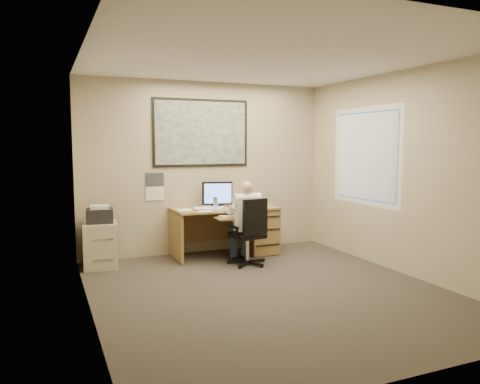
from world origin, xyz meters
name	(u,v)px	position (x,y,z in m)	size (l,w,h in m)	color
room_shell	(269,177)	(0.00, 0.00, 1.35)	(4.00, 4.50, 2.70)	#37302A
desk	(244,225)	(0.50, 1.90, 0.44)	(1.60, 0.97, 1.13)	#9F7744
world_map	(201,133)	(-0.08, 2.23, 1.90)	(1.56, 0.03, 1.06)	#1E4C93
wall_calendar	(155,187)	(-0.83, 2.24, 1.08)	(0.28, 0.01, 0.42)	white
window_blinds	(365,156)	(1.97, 0.80, 1.55)	(0.06, 1.40, 1.30)	silver
filing_cabinet	(101,241)	(-1.69, 1.91, 0.38)	(0.52, 0.59, 0.88)	#C1B99B
office_chair	(248,246)	(0.26, 1.18, 0.28)	(0.65, 0.65, 0.97)	black
person	(246,223)	(0.27, 1.26, 0.60)	(0.49, 0.71, 1.20)	white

